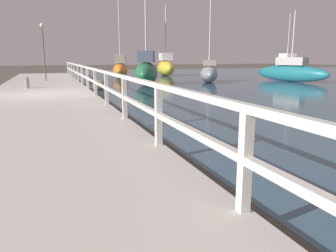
{
  "coord_description": "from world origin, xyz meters",
  "views": [
    {
      "loc": [
        0.31,
        -13.63,
        1.66
      ],
      "look_at": [
        3.94,
        -3.63,
        -0.58
      ],
      "focal_mm": 35.0,
      "sensor_mm": 36.0,
      "label": 1
    }
  ],
  "objects_px": {
    "sailboat_yellow": "(166,67)",
    "sailboat_gray": "(209,73)",
    "dock_lamp": "(43,39)",
    "sailboat_teal": "(291,72)",
    "sailboat_blue": "(287,65)",
    "mooring_bollard": "(27,82)",
    "sailboat_green": "(146,71)",
    "sailboat_orange": "(120,68)"
  },
  "relations": [
    {
      "from": "dock_lamp",
      "to": "sailboat_teal",
      "type": "xyz_separation_m",
      "value": [
        15.8,
        -3.18,
        -2.04
      ]
    },
    {
      "from": "sailboat_teal",
      "to": "sailboat_blue",
      "type": "distance_m",
      "value": 12.44
    },
    {
      "from": "mooring_bollard",
      "to": "sailboat_teal",
      "type": "relative_size",
      "value": 0.09
    },
    {
      "from": "sailboat_teal",
      "to": "sailboat_green",
      "type": "xyz_separation_m",
      "value": [
        -10.09,
        0.71,
        0.15
      ]
    },
    {
      "from": "sailboat_gray",
      "to": "mooring_bollard",
      "type": "bearing_deg",
      "value": -138.86
    },
    {
      "from": "mooring_bollard",
      "to": "sailboat_teal",
      "type": "distance_m",
      "value": 16.72
    },
    {
      "from": "sailboat_blue",
      "to": "sailboat_orange",
      "type": "bearing_deg",
      "value": -168.49
    },
    {
      "from": "dock_lamp",
      "to": "sailboat_gray",
      "type": "distance_m",
      "value": 10.63
    },
    {
      "from": "sailboat_gray",
      "to": "sailboat_yellow",
      "type": "bearing_deg",
      "value": 114.78
    },
    {
      "from": "dock_lamp",
      "to": "sailboat_green",
      "type": "relative_size",
      "value": 0.52
    },
    {
      "from": "mooring_bollard",
      "to": "dock_lamp",
      "type": "bearing_deg",
      "value": 81.06
    },
    {
      "from": "sailboat_blue",
      "to": "sailboat_yellow",
      "type": "bearing_deg",
      "value": -171.88
    },
    {
      "from": "dock_lamp",
      "to": "sailboat_orange",
      "type": "bearing_deg",
      "value": 44.33
    },
    {
      "from": "sailboat_teal",
      "to": "sailboat_green",
      "type": "height_order",
      "value": "sailboat_green"
    },
    {
      "from": "dock_lamp",
      "to": "sailboat_blue",
      "type": "height_order",
      "value": "sailboat_blue"
    },
    {
      "from": "dock_lamp",
      "to": "sailboat_gray",
      "type": "relative_size",
      "value": 0.51
    },
    {
      "from": "sailboat_gray",
      "to": "dock_lamp",
      "type": "bearing_deg",
      "value": -165.38
    },
    {
      "from": "sailboat_yellow",
      "to": "sailboat_gray",
      "type": "relative_size",
      "value": 0.92
    },
    {
      "from": "sailboat_gray",
      "to": "sailboat_blue",
      "type": "distance_m",
      "value": 15.64
    },
    {
      "from": "dock_lamp",
      "to": "sailboat_blue",
      "type": "relative_size",
      "value": 0.57
    },
    {
      "from": "sailboat_green",
      "to": "mooring_bollard",
      "type": "bearing_deg",
      "value": -136.43
    },
    {
      "from": "sailboat_green",
      "to": "sailboat_gray",
      "type": "xyz_separation_m",
      "value": [
        4.57,
        0.71,
        -0.17
      ]
    },
    {
      "from": "sailboat_blue",
      "to": "mooring_bollard",
      "type": "bearing_deg",
      "value": -145.64
    },
    {
      "from": "sailboat_teal",
      "to": "sailboat_orange",
      "type": "distance_m",
      "value": 13.35
    },
    {
      "from": "sailboat_teal",
      "to": "sailboat_yellow",
      "type": "distance_m",
      "value": 11.37
    },
    {
      "from": "mooring_bollard",
      "to": "sailboat_orange",
      "type": "bearing_deg",
      "value": 58.42
    },
    {
      "from": "sailboat_teal",
      "to": "sailboat_blue",
      "type": "xyz_separation_m",
      "value": [
        7.7,
        9.77,
        0.19
      ]
    },
    {
      "from": "mooring_bollard",
      "to": "sailboat_orange",
      "type": "height_order",
      "value": "sailboat_orange"
    },
    {
      "from": "sailboat_yellow",
      "to": "sailboat_blue",
      "type": "relative_size",
      "value": 1.03
    },
    {
      "from": "sailboat_teal",
      "to": "sailboat_gray",
      "type": "xyz_separation_m",
      "value": [
        -5.52,
        1.42,
        -0.02
      ]
    },
    {
      "from": "sailboat_orange",
      "to": "sailboat_blue",
      "type": "relative_size",
      "value": 1.13
    },
    {
      "from": "mooring_bollard",
      "to": "sailboat_green",
      "type": "xyz_separation_m",
      "value": [
        6.51,
        2.64,
        0.3
      ]
    },
    {
      "from": "mooring_bollard",
      "to": "sailboat_gray",
      "type": "bearing_deg",
      "value": 16.82
    },
    {
      "from": "dock_lamp",
      "to": "sailboat_green",
      "type": "xyz_separation_m",
      "value": [
        5.71,
        -2.47,
        -1.89
      ]
    },
    {
      "from": "sailboat_orange",
      "to": "sailboat_gray",
      "type": "distance_m",
      "value": 8.69
    },
    {
      "from": "sailboat_orange",
      "to": "sailboat_gray",
      "type": "xyz_separation_m",
      "value": [
        4.43,
        -7.47,
        -0.1
      ]
    },
    {
      "from": "sailboat_teal",
      "to": "sailboat_yellow",
      "type": "height_order",
      "value": "sailboat_yellow"
    },
    {
      "from": "sailboat_orange",
      "to": "sailboat_yellow",
      "type": "bearing_deg",
      "value": 27.87
    },
    {
      "from": "sailboat_teal",
      "to": "sailboat_green",
      "type": "distance_m",
      "value": 10.12
    },
    {
      "from": "sailboat_green",
      "to": "sailboat_yellow",
      "type": "bearing_deg",
      "value": 85.42
    },
    {
      "from": "sailboat_green",
      "to": "sailboat_teal",
      "type": "bearing_deg",
      "value": 17.49
    },
    {
      "from": "sailboat_blue",
      "to": "sailboat_gray",
      "type": "bearing_deg",
      "value": -139.07
    }
  ]
}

